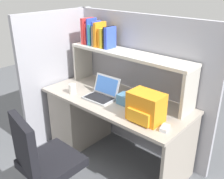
% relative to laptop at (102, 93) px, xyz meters
% --- Properties ---
extents(ground_plane, '(8.00, 8.00, 0.00)m').
position_rel_laptop_xyz_m(ground_plane, '(0.11, 0.08, -0.78)').
color(ground_plane, '#595B60').
extents(desk, '(1.60, 0.70, 0.73)m').
position_rel_laptop_xyz_m(desk, '(-0.27, 0.08, -0.38)').
color(desk, '#AAA093').
rests_on(desk, ground_plane).
extents(cubicle_partition_rear, '(1.84, 0.05, 1.55)m').
position_rel_laptop_xyz_m(cubicle_partition_rear, '(0.11, 0.46, -0.01)').
color(cubicle_partition_rear, '#9E9EA8').
rests_on(cubicle_partition_rear, ground_plane).
extents(cubicle_partition_left, '(0.05, 1.06, 1.55)m').
position_rel_laptop_xyz_m(cubicle_partition_left, '(-0.74, 0.03, -0.01)').
color(cubicle_partition_left, '#9E9EA8').
rests_on(cubicle_partition_left, ground_plane).
extents(overhead_hutch, '(1.44, 0.28, 0.45)m').
position_rel_laptop_xyz_m(overhead_hutch, '(0.11, 0.28, 0.30)').
color(overhead_hutch, '#BCB7AC').
rests_on(overhead_hutch, desk).
extents(reference_books_on_shelf, '(0.39, 0.18, 0.29)m').
position_rel_laptop_xyz_m(reference_books_on_shelf, '(-0.32, 0.28, 0.52)').
color(reference_books_on_shelf, red).
rests_on(reference_books_on_shelf, overhead_hutch).
extents(laptop, '(0.32, 0.28, 0.22)m').
position_rel_laptop_xyz_m(laptop, '(0.00, 0.00, 0.00)').
color(laptop, '#B7BABF').
rests_on(laptop, desk).
extents(backpack, '(0.30, 0.23, 0.26)m').
position_rel_laptop_xyz_m(backpack, '(0.59, -0.08, 0.07)').
color(backpack, orange).
rests_on(backpack, desk).
extents(computer_mouse, '(0.08, 0.11, 0.03)m').
position_rel_laptop_xyz_m(computer_mouse, '(0.81, -0.10, -0.03)').
color(computer_mouse, silver).
rests_on(computer_mouse, desk).
extents(paper_cup, '(0.08, 0.08, 0.11)m').
position_rel_laptop_xyz_m(paper_cup, '(-0.32, -0.13, 0.00)').
color(paper_cup, white).
rests_on(paper_cup, desk).
extents(tissue_box, '(0.22, 0.12, 0.10)m').
position_rel_laptop_xyz_m(tissue_box, '(0.30, 0.06, -0.00)').
color(tissue_box, teal).
rests_on(tissue_box, desk).
extents(office_chair, '(0.52, 0.52, 0.93)m').
position_rel_laptop_xyz_m(office_chair, '(0.14, -0.83, -0.39)').
color(office_chair, black).
rests_on(office_chair, ground_plane).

